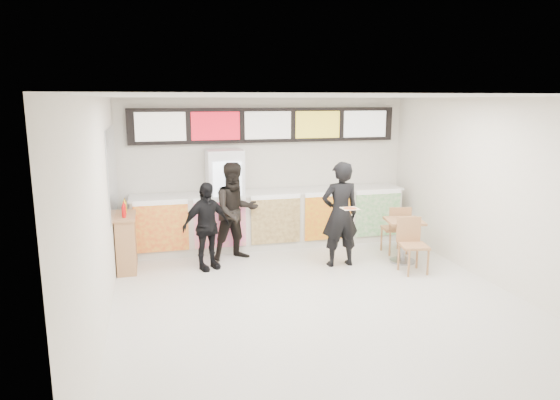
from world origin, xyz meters
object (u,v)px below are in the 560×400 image
object	(u,v)px
customer_main	(340,214)
cafe_table	(404,233)
customer_left	(236,211)
customer_mid	(206,226)
drinks_fridge	(225,200)
service_counter	(271,218)
condiment_ledge	(126,242)

from	to	relation	value
customer_main	cafe_table	size ratio (longest dim) A/B	1.13
customer_left	customer_mid	world-z (taller)	customer_left
drinks_fridge	customer_mid	world-z (taller)	drinks_fridge
service_counter	condiment_ledge	distance (m)	2.93
service_counter	cafe_table	distance (m)	2.67
customer_main	customer_mid	xyz separation A→B (m)	(-2.34, 0.41, -0.17)
customer_mid	condiment_ledge	xyz separation A→B (m)	(-1.37, 0.33, -0.27)
service_counter	drinks_fridge	world-z (taller)	drinks_fridge
condiment_ledge	cafe_table	bearing A→B (deg)	-9.93
customer_left	cafe_table	world-z (taller)	customer_left
customer_main	customer_mid	bearing A→B (deg)	-10.35
customer_main	customer_left	size ratio (longest dim) A/B	1.03
drinks_fridge	condiment_ledge	world-z (taller)	drinks_fridge
customer_main	condiment_ledge	size ratio (longest dim) A/B	1.60
customer_main	customer_left	xyz separation A→B (m)	(-1.75, 0.84, -0.03)
customer_left	cafe_table	distance (m)	3.13
service_counter	drinks_fridge	bearing A→B (deg)	179.01
customer_mid	condiment_ledge	bearing A→B (deg)	142.23
service_counter	customer_main	size ratio (longest dim) A/B	2.93
drinks_fridge	condiment_ledge	xyz separation A→B (m)	(-1.89, -0.81, -0.49)
drinks_fridge	cafe_table	distance (m)	3.50
drinks_fridge	customer_main	bearing A→B (deg)	-40.16
condiment_ledge	customer_mid	bearing A→B (deg)	-13.60
cafe_table	drinks_fridge	bearing A→B (deg)	162.63
service_counter	customer_main	distance (m)	1.81
customer_main	customer_mid	world-z (taller)	customer_main
customer_main	customer_left	distance (m)	1.94
customer_mid	cafe_table	world-z (taller)	customer_mid
service_counter	customer_mid	size ratio (longest dim) A/B	3.56
customer_left	customer_main	bearing A→B (deg)	-38.78
service_counter	customer_left	world-z (taller)	customer_left
cafe_table	customer_main	bearing A→B (deg)	-174.53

